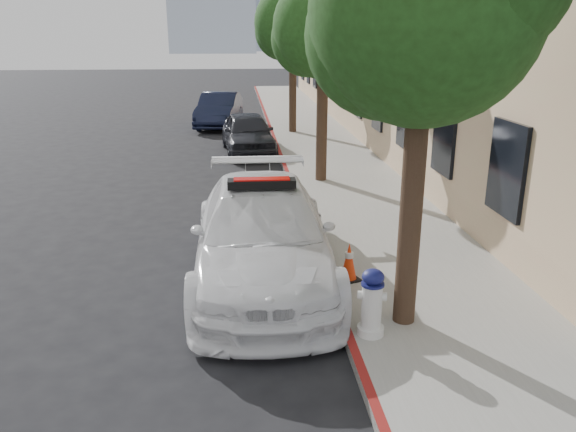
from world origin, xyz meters
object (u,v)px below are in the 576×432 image
at_px(police_car, 262,234).
at_px(parked_car_far, 219,110).
at_px(traffic_cone, 349,262).
at_px(parked_car_mid, 248,133).
at_px(fire_hydrant, 372,303).

height_order(police_car, parked_car_far, police_car).
relative_size(police_car, traffic_cone, 8.72).
bearing_deg(police_car, parked_car_mid, 90.66).
height_order(police_car, fire_hydrant, police_car).
height_order(parked_car_mid, parked_car_far, parked_car_far).
bearing_deg(parked_car_far, traffic_cone, -74.06).
bearing_deg(parked_car_far, fire_hydrant, -74.94).
distance_m(parked_car_far, fire_hydrant, 19.06).
xyz_separation_m(parked_car_far, traffic_cone, (2.53, -17.16, -0.28)).
bearing_deg(parked_car_mid, parked_car_far, 95.49).
xyz_separation_m(police_car, parked_car_far, (-1.16, 16.65, -0.06)).
xyz_separation_m(police_car, fire_hydrant, (1.33, -2.26, -0.20)).
bearing_deg(fire_hydrant, police_car, 133.78).
bearing_deg(traffic_cone, police_car, 159.51).
bearing_deg(police_car, fire_hydrant, -58.91).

